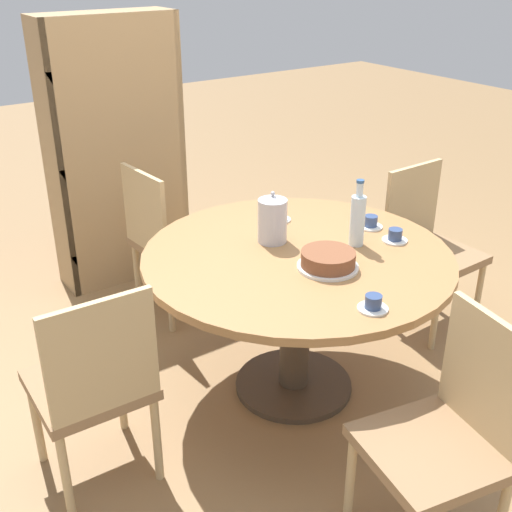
% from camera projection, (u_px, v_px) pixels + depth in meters
% --- Properties ---
extents(ground_plane, '(14.00, 14.00, 0.00)m').
position_uv_depth(ground_plane, '(293.00, 386.00, 3.10)').
color(ground_plane, '#937047').
extents(dining_table, '(1.36, 1.36, 0.72)m').
position_uv_depth(dining_table, '(297.00, 281.00, 2.85)').
color(dining_table, '#473828').
rests_on(dining_table, ground_plane).
extents(chair_a, '(0.45, 0.45, 0.88)m').
position_uv_depth(chair_a, '(168.00, 238.00, 3.55)').
color(chair_a, tan).
rests_on(chair_a, ground_plane).
extents(chair_b, '(0.43, 0.43, 0.88)m').
position_uv_depth(chair_b, '(94.00, 383.00, 2.37)').
color(chair_b, tan).
rests_on(chair_b, ground_plane).
extents(chair_c, '(0.49, 0.49, 0.88)m').
position_uv_depth(chair_c, '(447.00, 434.00, 2.12)').
color(chair_c, tan).
rests_on(chair_c, ground_plane).
extents(chair_d, '(0.43, 0.43, 0.88)m').
position_uv_depth(chair_d, '(427.00, 244.00, 3.47)').
color(chair_d, tan).
rests_on(chair_d, ground_plane).
extents(bookshelf, '(0.80, 0.28, 1.60)m').
position_uv_depth(bookshelf, '(118.00, 160.00, 3.86)').
color(bookshelf, tan).
rests_on(bookshelf, ground_plane).
extents(coffee_pot, '(0.13, 0.13, 0.24)m').
position_uv_depth(coffee_pot, '(272.00, 219.00, 2.86)').
color(coffee_pot, silver).
rests_on(coffee_pot, dining_table).
extents(water_bottle, '(0.07, 0.07, 0.30)m').
position_uv_depth(water_bottle, '(358.00, 219.00, 2.82)').
color(water_bottle, silver).
rests_on(water_bottle, dining_table).
extents(cake_main, '(0.26, 0.26, 0.07)m').
position_uv_depth(cake_main, '(328.00, 260.00, 2.65)').
color(cake_main, white).
rests_on(cake_main, dining_table).
extents(cup_a, '(0.11, 0.11, 0.06)m').
position_uv_depth(cup_a, '(279.00, 216.00, 3.11)').
color(cup_a, white).
rests_on(cup_a, dining_table).
extents(cup_b, '(0.11, 0.11, 0.06)m').
position_uv_depth(cup_b, '(395.00, 236.00, 2.90)').
color(cup_b, white).
rests_on(cup_b, dining_table).
extents(cup_c, '(0.11, 0.11, 0.06)m').
position_uv_depth(cup_c, '(371.00, 223.00, 3.04)').
color(cup_c, white).
rests_on(cup_c, dining_table).
extents(cup_d, '(0.11, 0.11, 0.06)m').
position_uv_depth(cup_d, '(373.00, 304.00, 2.35)').
color(cup_d, white).
rests_on(cup_d, dining_table).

